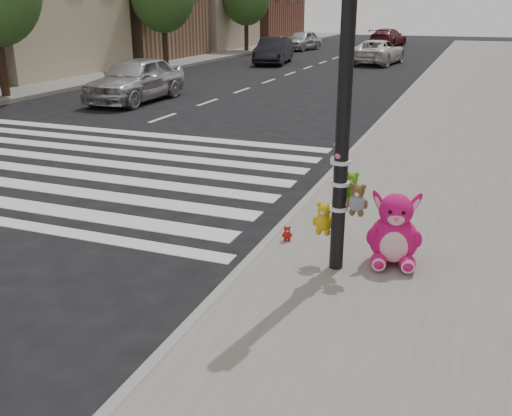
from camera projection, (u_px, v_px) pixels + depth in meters
The scene contains 12 objects.
ground at pixel (61, 308), 6.17m from camera, with size 120.00×120.00×0.00m, color black.
sidewalk_far at pixel (105, 69), 28.30m from camera, with size 6.00×80.00×0.14m, color slate.
curb_edge at pixel (372, 132), 14.40m from camera, with size 0.12×80.00×0.15m, color gray.
crosswalk at pixel (50, 157), 12.26m from camera, with size 11.00×6.00×0.01m, color silver, non-canonical shape.
signal_pole at pixel (343, 132), 6.28m from camera, with size 0.69×0.49×4.00m.
pink_bunny at pixel (394, 234), 6.81m from camera, with size 0.67×0.76×0.93m.
red_teddy at pixel (287, 233), 7.55m from camera, with size 0.14×0.10×0.21m, color red, non-canonical shape.
car_silver_far at pixel (136, 79), 19.07m from camera, with size 1.75×4.34×1.48m, color #B8B9BD.
car_dark_far at pixel (274, 51), 31.23m from camera, with size 1.51×4.32×1.42m, color black.
car_white_near at pixel (378, 52), 31.16m from camera, with size 2.14×4.64×1.29m, color silver.
car_maroon_near at pixel (388, 37), 44.58m from camera, with size 1.87×4.60×1.33m, color #5B1A21.
car_silver_deep at pixel (302, 40), 40.59m from camera, with size 1.61×4.00×1.36m, color silver.
Camera 1 is at (3.94, -4.31, 3.11)m, focal length 40.00 mm.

